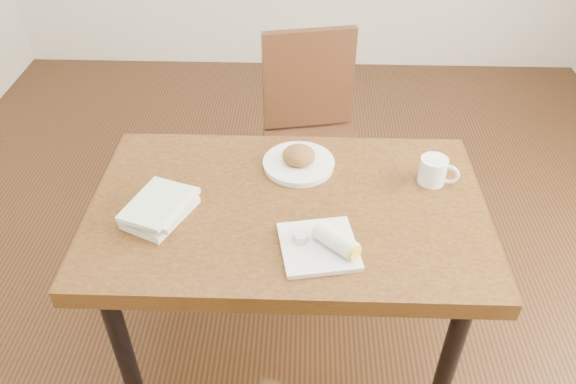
{
  "coord_description": "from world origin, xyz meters",
  "views": [
    {
      "loc": [
        0.05,
        -1.34,
        1.89
      ],
      "look_at": [
        0.0,
        0.0,
        0.8
      ],
      "focal_mm": 35.0,
      "sensor_mm": 36.0,
      "label": 1
    }
  ],
  "objects_px": {
    "plate_burrito": "(324,244)",
    "coffee_mug": "(434,170)",
    "plate_scone": "(299,161)",
    "book_stack": "(160,208)",
    "chair_far": "(312,128)",
    "table": "(288,224)"
  },
  "relations": [
    {
      "from": "plate_scone",
      "to": "coffee_mug",
      "type": "bearing_deg",
      "value": -8.86
    },
    {
      "from": "chair_far",
      "to": "plate_scone",
      "type": "distance_m",
      "value": 0.61
    },
    {
      "from": "coffee_mug",
      "to": "book_stack",
      "type": "xyz_separation_m",
      "value": [
        -0.86,
        -0.19,
        -0.02
      ]
    },
    {
      "from": "table",
      "to": "book_stack",
      "type": "height_order",
      "value": "book_stack"
    },
    {
      "from": "coffee_mug",
      "to": "plate_burrito",
      "type": "distance_m",
      "value": 0.49
    },
    {
      "from": "chair_far",
      "to": "plate_burrito",
      "type": "xyz_separation_m",
      "value": [
        0.03,
        -0.96,
        0.22
      ]
    },
    {
      "from": "plate_burrito",
      "to": "coffee_mug",
      "type": "bearing_deg",
      "value": 42.31
    },
    {
      "from": "book_stack",
      "to": "table",
      "type": "bearing_deg",
      "value": 9.17
    },
    {
      "from": "plate_scone",
      "to": "book_stack",
      "type": "bearing_deg",
      "value": -147.67
    },
    {
      "from": "plate_burrito",
      "to": "chair_far",
      "type": "bearing_deg",
      "value": 91.61
    },
    {
      "from": "plate_scone",
      "to": "plate_burrito",
      "type": "height_order",
      "value": "plate_scone"
    },
    {
      "from": "table",
      "to": "coffee_mug",
      "type": "distance_m",
      "value": 0.51
    },
    {
      "from": "chair_far",
      "to": "plate_scone",
      "type": "xyz_separation_m",
      "value": [
        -0.05,
        -0.56,
        0.23
      ]
    },
    {
      "from": "plate_scone",
      "to": "coffee_mug",
      "type": "xyz_separation_m",
      "value": [
        0.44,
        -0.07,
        0.02
      ]
    },
    {
      "from": "chair_far",
      "to": "plate_burrito",
      "type": "relative_size",
      "value": 3.83
    },
    {
      "from": "chair_far",
      "to": "plate_scone",
      "type": "height_order",
      "value": "chair_far"
    },
    {
      "from": "coffee_mug",
      "to": "plate_burrito",
      "type": "bearing_deg",
      "value": -137.69
    },
    {
      "from": "table",
      "to": "plate_scone",
      "type": "relative_size",
      "value": 5.08
    },
    {
      "from": "table",
      "to": "plate_scone",
      "type": "height_order",
      "value": "plate_scone"
    },
    {
      "from": "table",
      "to": "coffee_mug",
      "type": "relative_size",
      "value": 9.72
    },
    {
      "from": "plate_scone",
      "to": "book_stack",
      "type": "height_order",
      "value": "plate_scone"
    },
    {
      "from": "plate_scone",
      "to": "plate_burrito",
      "type": "relative_size",
      "value": 0.98
    }
  ]
}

